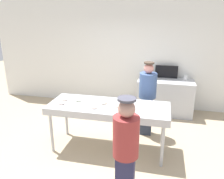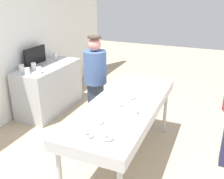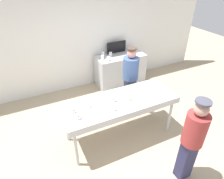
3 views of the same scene
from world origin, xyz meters
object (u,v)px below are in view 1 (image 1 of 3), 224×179
at_px(sugar_donut_4, 104,103).
at_px(sugar_donut_2, 117,106).
at_px(paper_cup_2, 147,79).
at_px(sugar_donut_0, 62,103).
at_px(paper_cup_3, 144,77).
at_px(worker_baker, 147,94).
at_px(customer_waiting, 126,149).
at_px(sugar_donut_3, 79,100).
at_px(sugar_donut_1, 94,107).
at_px(fryer_conveyor, 108,109).
at_px(sugar_donut_5, 65,99).
at_px(prep_counter, 165,97).
at_px(menu_display, 166,72).
at_px(paper_cup_4, 186,78).
at_px(paper_cup_1, 149,75).
at_px(paper_cup_0, 155,77).

bearing_deg(sugar_donut_4, sugar_donut_2, -16.67).
bearing_deg(paper_cup_2, sugar_donut_0, -126.84).
distance_m(sugar_donut_0, paper_cup_3, 2.49).
xyz_separation_m(worker_baker, customer_waiting, (-0.12, -2.07, -0.03)).
distance_m(sugar_donut_3, sugar_donut_4, 0.51).
distance_m(sugar_donut_1, sugar_donut_3, 0.49).
height_order(fryer_conveyor, sugar_donut_2, sugar_donut_2).
height_order(customer_waiting, paper_cup_3, customer_waiting).
distance_m(sugar_donut_5, paper_cup_2, 2.28).
xyz_separation_m(fryer_conveyor, sugar_donut_2, (0.17, -0.04, 0.09)).
height_order(sugar_donut_2, prep_counter, sugar_donut_2).
distance_m(prep_counter, menu_display, 0.68).
distance_m(sugar_donut_3, prep_counter, 2.55).
height_order(worker_baker, paper_cup_2, worker_baker).
bearing_deg(fryer_conveyor, sugar_donut_2, -11.83).
distance_m(sugar_donut_2, customer_waiting, 1.34).
distance_m(sugar_donut_0, customer_waiting, 1.84).
bearing_deg(worker_baker, sugar_donut_0, 27.85).
bearing_deg(worker_baker, paper_cup_3, -83.46).
bearing_deg(sugar_donut_4, sugar_donut_3, 176.68).
relative_size(customer_waiting, paper_cup_2, 14.46).
bearing_deg(sugar_donut_0, fryer_conveyor, 9.70).
distance_m(worker_baker, paper_cup_4, 1.62).
height_order(sugar_donut_3, customer_waiting, customer_waiting).
bearing_deg(paper_cup_1, paper_cup_0, -31.38).
bearing_deg(menu_display, paper_cup_4, -12.52).
bearing_deg(sugar_donut_1, paper_cup_4, 52.95).
relative_size(sugar_donut_2, paper_cup_3, 1.11).
xyz_separation_m(sugar_donut_1, worker_baker, (0.88, 0.95, -0.01)).
distance_m(fryer_conveyor, paper_cup_3, 2.01).
bearing_deg(paper_cup_2, sugar_donut_4, -111.59).
bearing_deg(sugar_donut_3, worker_baker, 27.76).
relative_size(fryer_conveyor, sugar_donut_5, 18.33).
bearing_deg(fryer_conveyor, customer_waiting, -67.47).
bearing_deg(sugar_donut_1, menu_display, 62.58).
height_order(worker_baker, paper_cup_4, worker_baker).
bearing_deg(sugar_donut_2, prep_counter, 66.21).
bearing_deg(sugar_donut_3, fryer_conveyor, -7.07).
bearing_deg(sugar_donut_0, sugar_donut_4, 14.34).
bearing_deg(customer_waiting, paper_cup_0, 87.64).
xyz_separation_m(sugar_donut_4, worker_baker, (0.77, 0.70, -0.01)).
xyz_separation_m(worker_baker, prep_counter, (0.38, 1.21, -0.47)).
bearing_deg(paper_cup_0, fryer_conveyor, -110.54).
distance_m(customer_waiting, menu_display, 3.58).
bearing_deg(worker_baker, sugar_donut_1, 44.74).
bearing_deg(paper_cup_2, paper_cup_3, 123.87).
relative_size(customer_waiting, paper_cup_1, 14.46).
height_order(sugar_donut_0, paper_cup_2, paper_cup_2).
relative_size(sugar_donut_3, sugar_donut_4, 1.00).
distance_m(sugar_donut_3, worker_baker, 1.44).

